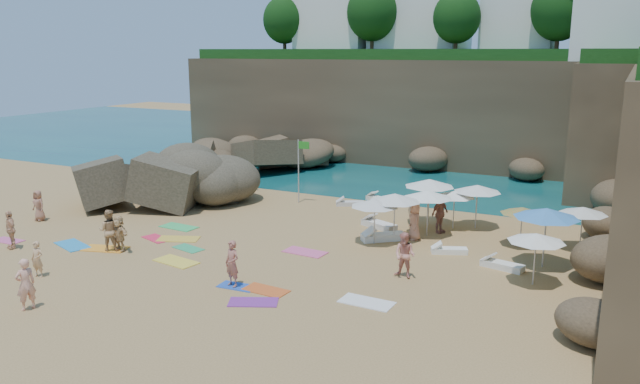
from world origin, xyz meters
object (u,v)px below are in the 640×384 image
at_px(person_stand_3, 440,213).
at_px(person_stand_4, 415,221).
at_px(person_stand_1, 109,230).
at_px(person_stand_0, 37,259).
at_px(person_stand_6, 26,284).
at_px(lounger_0, 350,203).
at_px(rock_outcrop, 159,201).
at_px(flag_pole, 300,163).
at_px(person_stand_5, 244,176).
at_px(parasol_1, 429,183).
at_px(person_stand_2, 413,213).
at_px(parasol_0, 428,194).
at_px(parasol_2, 477,189).

height_order(person_stand_3, person_stand_4, person_stand_3).
distance_m(person_stand_1, person_stand_4, 13.88).
xyz_separation_m(person_stand_0, person_stand_6, (2.33, -2.36, 0.19)).
relative_size(lounger_0, person_stand_1, 0.84).
relative_size(rock_outcrop, flag_pole, 2.07).
relative_size(flag_pole, person_stand_4, 2.11).
bearing_deg(lounger_0, person_stand_3, -53.78).
xyz_separation_m(lounger_0, person_stand_1, (-6.13, -12.36, 0.82)).
distance_m(person_stand_3, person_stand_4, 1.76).
bearing_deg(person_stand_6, flag_pole, -165.98).
bearing_deg(person_stand_3, person_stand_5, 97.05).
height_order(person_stand_1, person_stand_3, person_stand_3).
xyz_separation_m(person_stand_3, person_stand_5, (-13.81, 3.72, -0.05)).
bearing_deg(parasol_1, lounger_0, 160.00).
relative_size(parasol_1, lounger_0, 1.59).
bearing_deg(lounger_0, person_stand_4, -68.14).
xyz_separation_m(flag_pole, parasol_1, (8.07, -1.22, -0.18)).
distance_m(parasol_1, person_stand_1, 15.48).
xyz_separation_m(lounger_0, person_stand_2, (4.77, -2.98, 0.71)).
relative_size(parasol_0, parasol_1, 0.93).
xyz_separation_m(parasol_0, person_stand_1, (-11.86, -8.59, -1.10)).
distance_m(person_stand_3, person_stand_5, 14.30).
relative_size(flag_pole, person_stand_0, 2.57).
distance_m(parasol_2, person_stand_0, 20.14).
height_order(parasol_0, person_stand_5, parasol_0).
bearing_deg(person_stand_2, lounger_0, 16.18).
xyz_separation_m(parasol_1, person_stand_5, (-12.89, 2.60, -1.26)).
relative_size(parasol_0, person_stand_0, 1.63).
bearing_deg(lounger_0, parasol_1, -47.60).
relative_size(parasol_0, person_stand_6, 1.28).
relative_size(rock_outcrop, person_stand_1, 4.09).
distance_m(parasol_0, person_stand_5, 14.19).
bearing_deg(person_stand_5, person_stand_6, -98.60).
relative_size(parasol_2, person_stand_6, 1.28).
height_order(parasol_2, person_stand_5, parasol_2).
xyz_separation_m(person_stand_1, person_stand_3, (12.26, 9.35, 0.03)).
bearing_deg(parasol_0, person_stand_6, -123.30).
bearing_deg(flag_pole, rock_outcrop, -155.96).
xyz_separation_m(parasol_2, person_stand_2, (-2.74, -1.60, -1.20)).
height_order(lounger_0, person_stand_3, person_stand_3).
relative_size(rock_outcrop, parasol_2, 3.29).
distance_m(rock_outcrop, person_stand_4, 15.97).
relative_size(parasol_0, person_stand_4, 1.34).
height_order(person_stand_1, person_stand_6, person_stand_1).
distance_m(parasol_1, parasol_2, 2.36).
bearing_deg(parasol_0, lounger_0, 146.66).
height_order(flag_pole, lounger_0, flag_pole).
xyz_separation_m(person_stand_1, person_stand_4, (11.51, 7.76, -0.06)).
relative_size(person_stand_4, person_stand_5, 0.95).
bearing_deg(person_stand_6, person_stand_3, 164.30).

